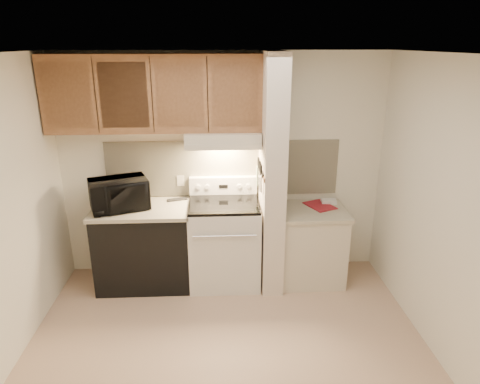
{
  "coord_description": "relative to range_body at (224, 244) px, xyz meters",
  "views": [
    {
      "loc": [
        -0.06,
        -3.13,
        2.58
      ],
      "look_at": [
        0.15,
        0.75,
        1.21
      ],
      "focal_mm": 32.0,
      "sensor_mm": 36.0,
      "label": 1
    }
  ],
  "objects": [
    {
      "name": "red_folder",
      "position": [
        1.07,
        0.09,
        0.4
      ],
      "size": [
        0.36,
        0.4,
        0.01
      ],
      "primitive_type": "cube",
      "rotation": [
        0.0,
        0.0,
        0.43
      ],
      "color": "maroon",
      "rests_on": "right_countertop"
    },
    {
      "name": "oven_window",
      "position": [
        0.0,
        -0.32,
        0.04
      ],
      "size": [
        0.5,
        0.01,
        0.3
      ],
      "primitive_type": "cube",
      "color": "black",
      "rests_on": "range_body"
    },
    {
      "name": "outlet",
      "position": [
        -0.48,
        0.32,
        0.64
      ],
      "size": [
        0.08,
        0.01,
        0.12
      ],
      "primitive_type": "cube",
      "color": "beige",
      "rests_on": "backsplash"
    },
    {
      "name": "knife_handle_a",
      "position": [
        0.38,
        -0.2,
        0.91
      ],
      "size": [
        0.02,
        0.02,
        0.1
      ],
      "primitive_type": "cylinder",
      "color": "black",
      "rests_on": "knife_strip"
    },
    {
      "name": "wall_right",
      "position": [
        1.8,
        -1.16,
        0.79
      ],
      "size": [
        0.02,
        3.0,
        2.5
      ],
      "primitive_type": "cube",
      "color": "white",
      "rests_on": "floor"
    },
    {
      "name": "cab_door_c",
      "position": [
        -0.42,
        0.01,
        1.62
      ],
      "size": [
        0.46,
        0.01,
        0.63
      ],
      "primitive_type": "cube",
      "color": "#92603C",
      "rests_on": "upper_cabinets"
    },
    {
      "name": "hood_lip",
      "position": [
        0.0,
        -0.08,
        1.12
      ],
      "size": [
        0.78,
        0.04,
        0.06
      ],
      "primitive_type": "cube",
      "color": "beige",
      "rests_on": "range_hood"
    },
    {
      "name": "teal_jar",
      "position": [
        -1.23,
        0.23,
        0.5
      ],
      "size": [
        0.13,
        0.13,
        0.11
      ],
      "primitive_type": "cylinder",
      "rotation": [
        0.0,
        0.0,
        0.4
      ],
      "color": "#2B6164",
      "rests_on": "left_countertop"
    },
    {
      "name": "pillar_trim",
      "position": [
        0.39,
        -0.01,
        0.84
      ],
      "size": [
        0.01,
        0.7,
        0.04
      ],
      "primitive_type": "cube",
      "color": "#92603C",
      "rests_on": "partition_pillar"
    },
    {
      "name": "cab_gap_c",
      "position": [
        -0.14,
        0.01,
        1.62
      ],
      "size": [
        0.01,
        0.01,
        0.73
      ],
      "primitive_type": "cube",
      "color": "black",
      "rests_on": "upper_cabinets"
    },
    {
      "name": "range_display",
      "position": [
        0.0,
        0.24,
        0.59
      ],
      "size": [
        0.1,
        0.01,
        0.04
      ],
      "primitive_type": "cube",
      "color": "black",
      "rests_on": "range_backguard"
    },
    {
      "name": "microwave",
      "position": [
        -1.1,
        -0.01,
        0.61
      ],
      "size": [
        0.68,
        0.57,
        0.32
      ],
      "primitive_type": "imported",
      "rotation": [
        0.0,
        0.0,
        0.37
      ],
      "color": "black",
      "rests_on": "left_countertop"
    },
    {
      "name": "knife_blade_b",
      "position": [
        0.38,
        -0.15,
        0.75
      ],
      "size": [
        0.01,
        0.04,
        0.18
      ],
      "primitive_type": "cube",
      "color": "silver",
      "rests_on": "knife_strip"
    },
    {
      "name": "cooktop",
      "position": [
        0.0,
        0.0,
        0.48
      ],
      "size": [
        0.74,
        0.64,
        0.03
      ],
      "primitive_type": "cube",
      "color": "black",
      "rests_on": "range_body"
    },
    {
      "name": "range_knob_right_inner",
      "position": [
        0.18,
        0.24,
        0.59
      ],
      "size": [
        0.05,
        0.02,
        0.05
      ],
      "primitive_type": "cylinder",
      "rotation": [
        1.57,
        0.0,
        0.0
      ],
      "color": "silver",
      "rests_on": "range_backguard"
    },
    {
      "name": "knife_handle_e",
      "position": [
        0.38,
        0.1,
        0.91
      ],
      "size": [
        0.02,
        0.02,
        0.1
      ],
      "primitive_type": "cylinder",
      "color": "black",
      "rests_on": "knife_strip"
    },
    {
      "name": "range_backguard",
      "position": [
        0.0,
        0.28,
        0.59
      ],
      "size": [
        0.76,
        0.08,
        0.2
      ],
      "primitive_type": "cube",
      "color": "silver",
      "rests_on": "range_body"
    },
    {
      "name": "knife_blade_c",
      "position": [
        0.38,
        -0.04,
        0.74
      ],
      "size": [
        0.01,
        0.04,
        0.2
      ],
      "primitive_type": "cube",
      "color": "silver",
      "rests_on": "knife_strip"
    },
    {
      "name": "knife_handle_c",
      "position": [
        0.38,
        -0.06,
        0.91
      ],
      "size": [
        0.02,
        0.02,
        0.1
      ],
      "primitive_type": "cylinder",
      "color": "black",
      "rests_on": "knife_strip"
    },
    {
      "name": "floor",
      "position": [
        0.0,
        -1.16,
        -0.46
      ],
      "size": [
        3.6,
        3.6,
        0.0
      ],
      "primitive_type": "plane",
      "color": "#CCA88C",
      "rests_on": "ground"
    },
    {
      "name": "oven_mitt",
      "position": [
        0.38,
        0.17,
        0.73
      ],
      "size": [
        0.03,
        0.09,
        0.22
      ],
      "primitive_type": "cube",
      "color": "gray",
      "rests_on": "partition_pillar"
    },
    {
      "name": "ceiling",
      "position": [
        0.0,
        -1.16,
        2.04
      ],
      "size": [
        3.6,
        3.6,
        0.0
      ],
      "primitive_type": "plane",
      "rotation": [
        3.14,
        0.0,
        0.0
      ],
      "color": "white",
      "rests_on": "wall_back"
    },
    {
      "name": "oven_handle",
      "position": [
        0.0,
        -0.35,
        0.26
      ],
      "size": [
        0.65,
        0.02,
        0.02
      ],
      "primitive_type": "cylinder",
      "rotation": [
        0.0,
        1.57,
        0.0
      ],
      "color": "silver",
      "rests_on": "range_body"
    },
    {
      "name": "knife_handle_b",
      "position": [
        0.38,
        -0.14,
        0.91
      ],
      "size": [
        0.02,
        0.02,
        0.1
      ],
      "primitive_type": "cylinder",
      "color": "black",
      "rests_on": "knife_strip"
    },
    {
      "name": "upper_cabinets",
      "position": [
        -0.69,
        0.17,
        1.62
      ],
      "size": [
        2.18,
        0.33,
        0.77
      ],
      "primitive_type": "cube",
      "color": "#92603C",
      "rests_on": "wall_back"
    },
    {
      "name": "right_cab_base",
      "position": [
        0.97,
        -0.01,
        -0.06
      ],
      "size": [
        0.7,
        0.6,
        0.81
      ],
      "primitive_type": "cube",
      "color": "beige",
      "rests_on": "floor"
    },
    {
      "name": "spoon_rest",
      "position": [
        -0.52,
        0.21,
        0.46
      ],
      "size": [
        0.23,
        0.13,
        0.01
      ],
      "primitive_type": "cube",
      "rotation": [
        0.0,
        0.0,
        0.29
      ],
      "color": "black",
      "rests_on": "left_countertop"
    },
    {
      "name": "left_countertop",
      "position": [
        -0.88,
        0.01,
        0.43
      ],
      "size": [
        1.04,
        0.67,
        0.04
      ],
      "primitive_type": "cube",
      "color": "#BBB197",
      "rests_on": "dishwasher_front"
    },
    {
      "name": "range_knob_right_outer",
      "position": [
        0.28,
        0.24,
        0.59
      ],
      "size": [
        0.05,
        0.02,
        0.05
      ],
      "primitive_type": "cylinder",
      "rotation": [
        1.57,
        0.0,
        0.0
      ],
      "color": "silver",
      "rests_on": "range_backguard"
    },
    {
      "name": "knife_strip",
      "position": [
        0.39,
        -0.06,
        0.86
      ],
      "size": [
        0.02,
        0.42,
        0.04
      ],
      "primitive_type": "cube",
      "color": "black",
      "rests_on": "partition_pillar"
    },
    {
      "name": "white_box",
      "position": [
        1.19,
        0.17,
        0.41
      ],
      "size": [
        0.17,
        0.12,
        0.04
      ],
      "primitive_type": "cube",
      "rotation": [
        0.0,
        0.0,
        -0.07
      ],
      "color": "white",
      "rests_on": "right_countertop"
    },
    {
      "name": "wall_back",
      "position": [
        0.0,
        0.34,
        0.79
      ],
      "size": [
        3.6,
        2.5,
        0.02
      ],
      "primitive_type": "cube",
      "rotation": [
        1.57,
        0.0,
        0.0
      ],
      "color": "white",
      "rests_on": "floor"
    },
    {
      "name": "cab_door_a",
      "position": [
        -1.51,
        0.01,
        1.62
      ],
      "size": [
        0.46,
        0.01,
        0.63
      ],
      "primitive_type": "cube",
      "color": "#92603C",
      "rests_on": "upper_cabinets"
    },
    {
      "name": "range_body",
      "position": [
        0.0,
        0.0,
        0.0
      ],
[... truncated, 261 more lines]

